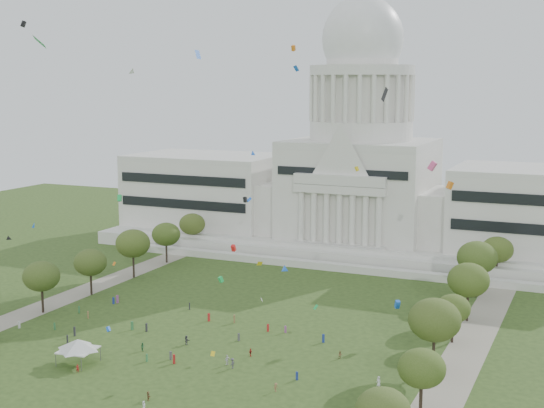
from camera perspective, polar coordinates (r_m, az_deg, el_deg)
The scene contains 29 objects.
ground at distance 143.73m, azimuth -7.43°, elevation -12.09°, with size 400.00×400.00×0.00m, color #2E441A.
capitol at distance 240.29m, azimuth 6.62°, elevation 1.93°, with size 160.00×64.50×91.30m.
path_left at distance 193.57m, azimuth -15.07°, elevation -6.77°, with size 8.00×160.00×0.04m, color gray.
path_right at distance 154.83m, azimuth 14.41°, elevation -10.73°, with size 8.00×160.00×0.04m, color gray.
row_tree_r_1 at distance 123.17m, azimuth 11.21°, elevation -12.05°, with size 7.58×7.58×10.78m.
row_tree_l_2 at distance 180.20m, azimuth -16.97°, elevation -5.23°, with size 8.42×8.42×11.97m.
row_tree_r_2 at distance 140.68m, azimuth 12.15°, elevation -8.53°, with size 9.55×9.55×13.58m.
row_tree_l_3 at distance 192.17m, azimuth -13.52°, elevation -4.30°, with size 8.12×8.12×11.55m.
row_tree_r_3 at distance 157.43m, azimuth 13.48°, elevation -7.67°, with size 7.01×7.01×9.98m.
row_tree_l_4 at distance 206.53m, azimuth -10.43°, elevation -2.94°, with size 9.29×9.29×13.21m.
row_tree_r_4 at distance 171.60m, azimuth 14.58°, elevation -5.56°, with size 9.19×9.19×13.06m.
row_tree_l_5 at distance 222.58m, azimuth -7.98°, elevation -2.28°, with size 8.33×8.33×11.85m.
row_tree_r_5 at distance 191.03m, azimuth 15.20°, elevation -3.92°, with size 9.82×9.82×13.96m.
row_tree_l_6 at distance 238.72m, azimuth -6.03°, elevation -1.51°, with size 8.19×8.19×11.64m.
row_tree_r_6 at distance 208.39m, azimuth 16.61°, elevation -3.32°, with size 8.42×8.42×11.97m.
event_tent at distance 147.57m, azimuth -14.41°, elevation -10.19°, with size 9.55×9.55×4.84m.
person_0 at distance 135.29m, azimuth 8.03°, elevation -13.08°, with size 0.86×0.56×1.77m, color silver.
person_2 at distance 147.02m, azimuth 5.16°, elevation -11.25°, with size 0.74×0.46×1.53m, color olive.
person_3 at distance 141.87m, azimuth -3.00°, elevation -11.89°, with size 1.29×0.66×1.99m, color #4C4C51.
person_4 at distance 143.57m, azimuth -3.40°, elevation -11.64°, with size 1.16×0.63×1.97m, color silver.
person_5 at distance 154.74m, azimuth -6.46°, elevation -10.15°, with size 1.78×0.70×1.91m, color #4C4C51.
person_6 at distance 126.88m, azimuth -9.63°, elevation -14.73°, with size 0.73×0.47×1.49m, color silver.
person_7 at distance 144.36m, azimuth -14.44°, elevation -11.89°, with size 0.55×0.40×1.52m, color #B21E1E.
person_8 at distance 152.63m, azimuth -9.71°, elevation -10.54°, with size 0.82×0.51×1.69m, color #33723F.
person_9 at distance 131.92m, azimuth 0.29°, elevation -13.63°, with size 0.99×0.51×1.54m, color olive.
person_10 at distance 147.70m, azimuth -1.63°, elevation -11.10°, with size 0.92×0.50×1.58m, color #B21E1E.
person_11 at distance 130.15m, azimuth -9.30°, elevation -14.07°, with size 1.46×0.58×1.58m, color olive.
distant_crowd at distance 163.65m, azimuth -9.03°, elevation -9.17°, with size 65.50×38.67×1.94m.
kite_swarm at distance 141.70m, azimuth -3.70°, elevation 0.84°, with size 88.48×105.79×59.15m.
Camera 1 is at (70.29, -114.33, 51.44)m, focal length 50.00 mm.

